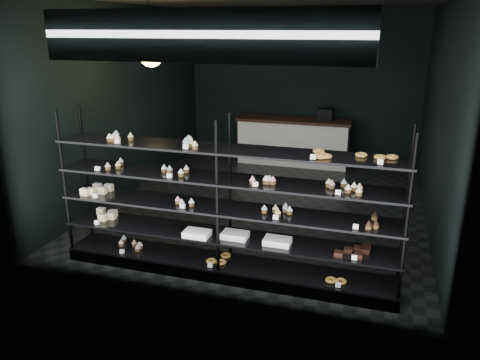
# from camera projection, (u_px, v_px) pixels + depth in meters

# --- Properties ---
(room) EXTENTS (5.01, 6.01, 3.20)m
(room) POSITION_uv_depth(u_px,v_px,m) (269.00, 109.00, 7.38)
(room) COLOR black
(room) RESTS_ON ground
(display_shelf) EXTENTS (4.00, 0.50, 1.91)m
(display_shelf) POSITION_uv_depth(u_px,v_px,m) (222.00, 225.00, 5.44)
(display_shelf) COLOR black
(display_shelf) RESTS_ON room
(signage) EXTENTS (3.30, 0.05, 0.50)m
(signage) POSITION_uv_depth(u_px,v_px,m) (196.00, 36.00, 4.36)
(signage) COLOR #0B0E3A
(signage) RESTS_ON room
(pendant_lamp) EXTENTS (0.33, 0.33, 0.90)m
(pendant_lamp) POSITION_uv_depth(u_px,v_px,m) (151.00, 55.00, 6.58)
(pendant_lamp) COLOR black
(pendant_lamp) RESTS_ON room
(service_counter) EXTENTS (2.41, 0.65, 1.23)m
(service_counter) POSITION_uv_depth(u_px,v_px,m) (294.00, 141.00, 10.00)
(service_counter) COLOR silver
(service_counter) RESTS_ON room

